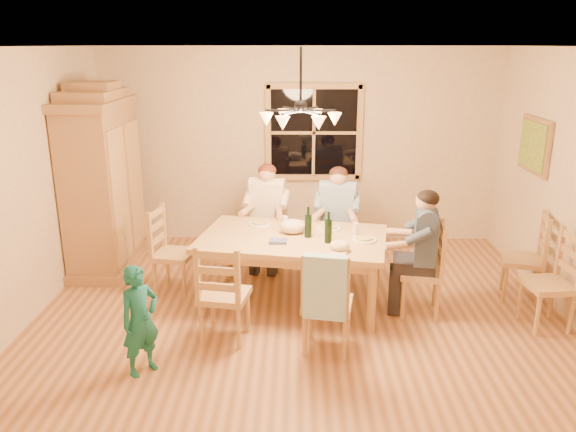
{
  "coord_description": "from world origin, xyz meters",
  "views": [
    {
      "loc": [
        -0.03,
        -5.27,
        2.72
      ],
      "look_at": [
        -0.12,
        0.1,
        1.07
      ],
      "focal_mm": 35.0,
      "sensor_mm": 36.0,
      "label": 1
    }
  ],
  "objects_px": {
    "chandelier": "(301,116)",
    "chair_end_left": "(175,267)",
    "armoire": "(103,185)",
    "wine_bottle_b": "(328,227)",
    "chair_near_right": "(327,319)",
    "chair_far_right": "(336,249)",
    "chair_spare_front": "(546,299)",
    "chair_near_left": "(225,310)",
    "chair_spare_back": "(521,273)",
    "adult_plaid_man": "(337,207)",
    "adult_woman": "(267,203)",
    "chair_far_left": "(268,244)",
    "chair_end_right": "(420,285)",
    "child": "(140,320)",
    "adult_slate_man": "(424,237)",
    "dining_table": "(293,245)",
    "wine_bottle_a": "(308,222)"
  },
  "relations": [
    {
      "from": "chandelier",
      "to": "chair_end_left",
      "type": "xyz_separation_m",
      "value": [
        -1.41,
        0.61,
        -1.77
      ]
    },
    {
      "from": "armoire",
      "to": "wine_bottle_b",
      "type": "bearing_deg",
      "value": -24.19
    },
    {
      "from": "chair_near_right",
      "to": "chair_far_right",
      "type": "bearing_deg",
      "value": 93.37
    },
    {
      "from": "chair_near_right",
      "to": "chair_spare_front",
      "type": "bearing_deg",
      "value": 21.7
    },
    {
      "from": "chair_near_left",
      "to": "armoire",
      "type": "bearing_deg",
      "value": 142.56
    },
    {
      "from": "chair_spare_back",
      "to": "chair_near_left",
      "type": "bearing_deg",
      "value": 121.86
    },
    {
      "from": "adult_plaid_man",
      "to": "adult_woman",
      "type": "bearing_deg",
      "value": 0.0
    },
    {
      "from": "armoire",
      "to": "chair_far_right",
      "type": "bearing_deg",
      "value": -3.68
    },
    {
      "from": "chair_far_left",
      "to": "chair_near_left",
      "type": "xyz_separation_m",
      "value": [
        -0.32,
        -1.82,
        0.0
      ]
    },
    {
      "from": "wine_bottle_b",
      "to": "chair_end_right",
      "type": "bearing_deg",
      "value": -2.47
    },
    {
      "from": "chair_near_left",
      "to": "adult_woman",
      "type": "bearing_deg",
      "value": 90.0
    },
    {
      "from": "chair_end_right",
      "to": "adult_woman",
      "type": "relative_size",
      "value": 1.13
    },
    {
      "from": "chair_far_left",
      "to": "adult_plaid_man",
      "type": "bearing_deg",
      "value": -180.0
    },
    {
      "from": "chair_far_right",
      "to": "chair_near_right",
      "type": "distance_m",
      "value": 1.85
    },
    {
      "from": "chair_end_left",
      "to": "adult_plaid_man",
      "type": "height_order",
      "value": "adult_plaid_man"
    },
    {
      "from": "child",
      "to": "adult_slate_man",
      "type": "bearing_deg",
      "value": -23.52
    },
    {
      "from": "chair_end_right",
      "to": "child",
      "type": "bearing_deg",
      "value": 123.99
    },
    {
      "from": "dining_table",
      "to": "chair_near_left",
      "type": "distance_m",
      "value": 1.1
    },
    {
      "from": "chair_far_right",
      "to": "wine_bottle_b",
      "type": "distance_m",
      "value": 1.22
    },
    {
      "from": "chair_far_right",
      "to": "adult_plaid_man",
      "type": "distance_m",
      "value": 0.54
    },
    {
      "from": "armoire",
      "to": "chair_near_left",
      "type": "xyz_separation_m",
      "value": [
        1.71,
        -1.85,
        -0.75
      ]
    },
    {
      "from": "dining_table",
      "to": "wine_bottle_a",
      "type": "xyz_separation_m",
      "value": [
        0.16,
        -0.02,
        0.26
      ]
    },
    {
      "from": "chandelier",
      "to": "adult_plaid_man",
      "type": "height_order",
      "value": "chandelier"
    },
    {
      "from": "wine_bottle_a",
      "to": "chair_spare_back",
      "type": "relative_size",
      "value": 0.33
    },
    {
      "from": "adult_woman",
      "to": "chair_end_left",
      "type": "bearing_deg",
      "value": 46.74
    },
    {
      "from": "chair_near_left",
      "to": "chair_end_left",
      "type": "height_order",
      "value": "same"
    },
    {
      "from": "dining_table",
      "to": "chair_spare_back",
      "type": "height_order",
      "value": "chair_spare_back"
    },
    {
      "from": "dining_table",
      "to": "chair_near_right",
      "type": "relative_size",
      "value": 2.15
    },
    {
      "from": "armoire",
      "to": "chair_near_right",
      "type": "relative_size",
      "value": 2.32
    },
    {
      "from": "chair_near_right",
      "to": "adult_woman",
      "type": "height_order",
      "value": "adult_woman"
    },
    {
      "from": "adult_slate_man",
      "to": "chair_spare_back",
      "type": "bearing_deg",
      "value": -63.08
    },
    {
      "from": "chair_end_left",
      "to": "adult_slate_man",
      "type": "xyz_separation_m",
      "value": [
        2.67,
        -0.47,
        0.54
      ]
    },
    {
      "from": "chair_far_right",
      "to": "chair_spare_front",
      "type": "bearing_deg",
      "value": 155.2
    },
    {
      "from": "adult_woman",
      "to": "adult_plaid_man",
      "type": "distance_m",
      "value": 0.87
    },
    {
      "from": "wine_bottle_b",
      "to": "chair_far_left",
      "type": "bearing_deg",
      "value": 120.21
    },
    {
      "from": "adult_slate_man",
      "to": "chair_spare_front",
      "type": "distance_m",
      "value": 1.34
    },
    {
      "from": "chair_far_left",
      "to": "chair_far_right",
      "type": "bearing_deg",
      "value": 180.0
    },
    {
      "from": "chair_spare_front",
      "to": "chair_end_left",
      "type": "bearing_deg",
      "value": 72.94
    },
    {
      "from": "chandelier",
      "to": "chair_near_left",
      "type": "bearing_deg",
      "value": -147.83
    },
    {
      "from": "chair_far_left",
      "to": "wine_bottle_b",
      "type": "relative_size",
      "value": 3.0
    },
    {
      "from": "chandelier",
      "to": "chair_end_left",
      "type": "bearing_deg",
      "value": 156.57
    },
    {
      "from": "chair_end_right",
      "to": "adult_plaid_man",
      "type": "relative_size",
      "value": 1.13
    },
    {
      "from": "chandelier",
      "to": "chair_far_right",
      "type": "height_order",
      "value": "chandelier"
    },
    {
      "from": "chair_near_left",
      "to": "wine_bottle_b",
      "type": "xyz_separation_m",
      "value": [
        1.01,
        0.63,
        0.62
      ]
    },
    {
      "from": "dining_table",
      "to": "adult_plaid_man",
      "type": "height_order",
      "value": "adult_plaid_man"
    },
    {
      "from": "adult_plaid_man",
      "to": "dining_table",
      "type": "bearing_deg",
      "value": 67.62
    },
    {
      "from": "adult_slate_man",
      "to": "armoire",
      "type": "bearing_deg",
      "value": 80.98
    },
    {
      "from": "chair_far_left",
      "to": "chair_near_right",
      "type": "distance_m",
      "value": 2.09
    },
    {
      "from": "chair_near_right",
      "to": "adult_woman",
      "type": "distance_m",
      "value": 2.16
    },
    {
      "from": "wine_bottle_b",
      "to": "chair_spare_back",
      "type": "distance_m",
      "value": 2.27
    }
  ]
}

